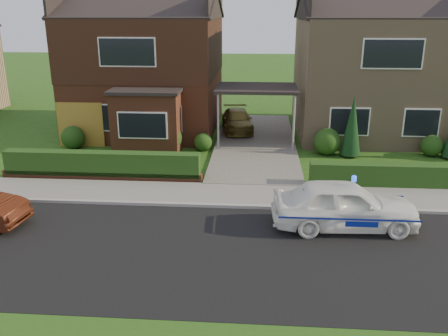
{
  "coord_description": "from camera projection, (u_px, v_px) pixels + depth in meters",
  "views": [
    {
      "loc": [
        0.1,
        -11.3,
        6.23
      ],
      "look_at": [
        -0.99,
        3.5,
        1.23
      ],
      "focal_mm": 38.0,
      "sensor_mm": 36.0,
      "label": 1
    }
  ],
  "objects": [
    {
      "name": "driveway_car",
      "position": [
        237.0,
        120.0,
        24.96
      ],
      "size": [
        1.93,
        3.85,
        1.07
      ],
      "primitive_type": "imported",
      "rotation": [
        0.0,
        0.0,
        0.12
      ],
      "color": "brown",
      "rests_on": "driveway"
    },
    {
      "name": "sidewalk",
      "position": [
        253.0,
        195.0,
        16.54
      ],
      "size": [
        60.0,
        2.0,
        0.1
      ],
      "primitive_type": "cube",
      "color": "slate",
      "rests_on": "ground"
    },
    {
      "name": "garage_door",
      "position": [
        81.0,
        125.0,
        22.33
      ],
      "size": [
        2.2,
        0.1,
        2.1
      ],
      "primitive_type": "cube",
      "color": "brown",
      "rests_on": "ground"
    },
    {
      "name": "ground",
      "position": [
        251.0,
        254.0,
        12.68
      ],
      "size": [
        120.0,
        120.0,
        0.0
      ],
      "primitive_type": "plane",
      "color": "#224C14",
      "rests_on": "ground"
    },
    {
      "name": "carport_link",
      "position": [
        257.0,
        89.0,
        22.19
      ],
      "size": [
        3.8,
        3.0,
        2.77
      ],
      "color": "black",
      "rests_on": "ground"
    },
    {
      "name": "shrub_left_near",
      "position": [
        203.0,
        142.0,
        21.78
      ],
      "size": [
        0.84,
        0.84,
        0.84
      ],
      "primitive_type": "sphere",
      "color": "#143711",
      "rests_on": "ground"
    },
    {
      "name": "driveway",
      "position": [
        255.0,
        142.0,
        23.06
      ],
      "size": [
        3.8,
        12.0,
        0.12
      ],
      "primitive_type": "cube",
      "color": "#666059",
      "rests_on": "ground"
    },
    {
      "name": "shrub_left_far",
      "position": [
        73.0,
        137.0,
        22.08
      ],
      "size": [
        1.08,
        1.08,
        1.08
      ],
      "primitive_type": "sphere",
      "color": "#143711",
      "rests_on": "ground"
    },
    {
      "name": "shrub_left_mid",
      "position": [
        167.0,
        138.0,
        21.54
      ],
      "size": [
        1.32,
        1.32,
        1.32
      ],
      "primitive_type": "sphere",
      "color": "#143711",
      "rests_on": "ground"
    },
    {
      "name": "potted_plant_c",
      "position": [
        190.0,
        167.0,
        18.46
      ],
      "size": [
        0.59,
        0.59,
        0.8
      ],
      "primitive_type": "imported",
      "rotation": [
        0.0,
        0.0,
        1.15
      ],
      "color": "gray",
      "rests_on": "ground"
    },
    {
      "name": "hedge_right",
      "position": [
        412.0,
        188.0,
        17.33
      ],
      "size": [
        7.5,
        0.55,
        0.8
      ],
      "primitive_type": "cube",
      "color": "#143711",
      "rests_on": "ground"
    },
    {
      "name": "potted_plant_a",
      "position": [
        28.0,
        163.0,
        18.84
      ],
      "size": [
        0.49,
        0.38,
        0.84
      ],
      "primitive_type": "imported",
      "rotation": [
        0.0,
        0.0,
        0.19
      ],
      "color": "gray",
      "rests_on": "ground"
    },
    {
      "name": "conifer_a",
      "position": [
        352.0,
        128.0,
        20.67
      ],
      "size": [
        0.9,
        0.9,
        2.6
      ],
      "primitive_type": "cone",
      "color": "black",
      "rests_on": "ground"
    },
    {
      "name": "house_left",
      "position": [
        148.0,
        57.0,
        25.01
      ],
      "size": [
        7.5,
        9.53,
        7.25
      ],
      "color": "brown",
      "rests_on": "ground"
    },
    {
      "name": "shrub_right_mid",
      "position": [
        432.0,
        146.0,
        20.96
      ],
      "size": [
        0.96,
        0.96,
        0.96
      ],
      "primitive_type": "sphere",
      "color": "#143711",
      "rests_on": "ground"
    },
    {
      "name": "police_car",
      "position": [
        345.0,
        205.0,
        13.98
      ],
      "size": [
        3.92,
        4.35,
        1.62
      ],
      "rotation": [
        0.0,
        0.0,
        1.62
      ],
      "color": "white",
      "rests_on": "ground"
    },
    {
      "name": "house_right",
      "position": [
        370.0,
        61.0,
        24.33
      ],
      "size": [
        7.5,
        8.06,
        7.25
      ],
      "color": "#9D8160",
      "rests_on": "ground"
    },
    {
      "name": "hedge_left",
      "position": [
        103.0,
        179.0,
        18.23
      ],
      "size": [
        7.5,
        0.55,
        0.9
      ],
      "primitive_type": "cube",
      "color": "#143711",
      "rests_on": "ground"
    },
    {
      "name": "shrub_right_near",
      "position": [
        327.0,
        142.0,
        21.15
      ],
      "size": [
        1.2,
        1.2,
        1.2
      ],
      "primitive_type": "sphere",
      "color": "#143711",
      "rests_on": "ground"
    },
    {
      "name": "dwarf_wall",
      "position": [
        102.0,
        176.0,
        18.03
      ],
      "size": [
        7.7,
        0.25,
        0.36
      ],
      "primitive_type": "cube",
      "color": "brown",
      "rests_on": "ground"
    },
    {
      "name": "kerb",
      "position": [
        253.0,
        207.0,
        15.54
      ],
      "size": [
        60.0,
        0.16,
        0.12
      ],
      "primitive_type": "cube",
      "color": "#9E9993",
      "rests_on": "ground"
    },
    {
      "name": "road",
      "position": [
        251.0,
        254.0,
        12.68
      ],
      "size": [
        60.0,
        6.0,
        0.02
      ],
      "primitive_type": "cube",
      "color": "black",
      "rests_on": "ground"
    },
    {
      "name": "potted_plant_b",
      "position": [
        153.0,
        145.0,
        21.38
      ],
      "size": [
        0.57,
        0.56,
        0.81
      ],
      "primitive_type": "imported",
      "rotation": [
        0.0,
        0.0,
        0.88
      ],
      "color": "gray",
      "rests_on": "ground"
    }
  ]
}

